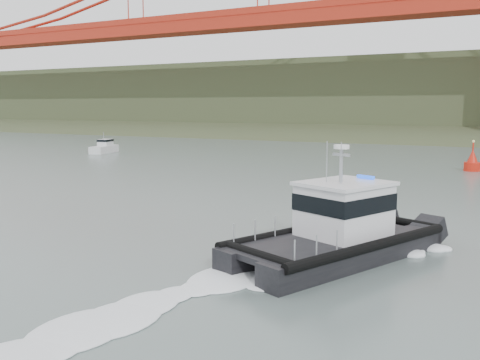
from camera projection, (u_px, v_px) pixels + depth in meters
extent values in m
plane|color=#54645F|center=(148.00, 248.00, 23.71)|extent=(400.00, 400.00, 0.00)
cube|color=#344125|center=(439.00, 139.00, 104.32)|extent=(500.00, 44.72, 16.25)
cube|color=#344125|center=(456.00, 108.00, 128.04)|extent=(500.00, 70.00, 18.00)
cube|color=#344125|center=(467.00, 90.00, 149.26)|extent=(500.00, 60.00, 16.00)
cube|color=#AB2515|center=(431.00, 8.00, 86.43)|extent=(260.00, 6.00, 2.20)
cube|color=black|center=(314.00, 244.00, 22.92)|extent=(4.94, 9.69, 1.09)
cube|color=black|center=(360.00, 256.00, 21.05)|extent=(4.94, 9.69, 1.09)
cube|color=black|center=(329.00, 241.00, 21.64)|extent=(6.68, 9.38, 0.23)
cube|color=silver|center=(344.00, 210.00, 22.06)|extent=(3.78, 4.07, 2.09)
cube|color=black|center=(344.00, 201.00, 22.00)|extent=(3.85, 4.14, 0.68)
cube|color=silver|center=(345.00, 183.00, 21.90)|extent=(4.02, 4.31, 0.15)
cylinder|color=#969A9E|center=(341.00, 166.00, 21.63)|extent=(0.15, 0.15, 1.64)
cylinder|color=white|center=(342.00, 147.00, 21.52)|extent=(0.64, 0.64, 0.16)
cube|color=silver|center=(104.00, 150.00, 72.62)|extent=(3.00, 5.52, 1.05)
cube|color=silver|center=(105.00, 143.00, 72.92)|extent=(1.88, 2.38, 1.05)
cube|color=black|center=(105.00, 140.00, 72.87)|extent=(1.93, 2.44, 0.31)
cylinder|color=#969A9E|center=(104.00, 136.00, 72.37)|extent=(0.07, 0.07, 1.05)
cylinder|color=red|center=(472.00, 167.00, 52.10)|extent=(1.53, 1.53, 1.02)
cone|color=red|center=(473.00, 157.00, 51.96)|extent=(1.19, 1.19, 1.53)
cylinder|color=red|center=(473.00, 147.00, 51.82)|extent=(0.14, 0.14, 0.85)
sphere|color=#E5D87F|center=(474.00, 141.00, 51.75)|extent=(0.26, 0.26, 0.26)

